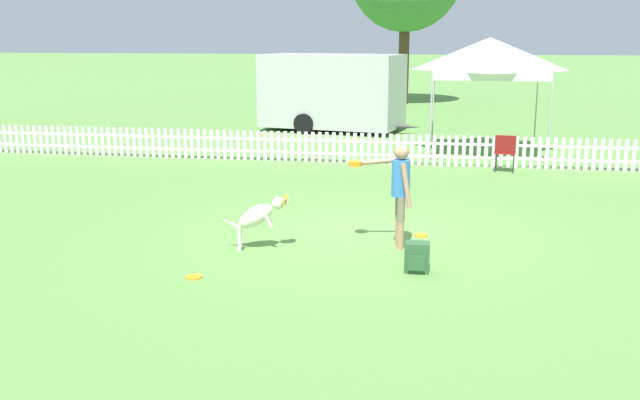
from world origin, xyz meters
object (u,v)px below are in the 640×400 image
object	(u,v)px
handler_person	(398,184)
frisbee_near_handler	(421,235)
frisbee_near_dog	(194,277)
backpack_on_grass	(417,257)
equipment_trailer	(332,91)
leaping_dog	(258,215)
folding_chair_center	(505,150)
canopy_tent_main	(490,58)

from	to	relation	value
handler_person	frisbee_near_handler	xyz separation A→B (m)	(0.35, 0.69, -0.99)
frisbee_near_dog	backpack_on_grass	xyz separation A→B (m)	(2.97, 0.78, 0.20)
frisbee_near_dog	equipment_trailer	size ratio (longest dim) A/B	0.04
handler_person	frisbee_near_dog	world-z (taller)	handler_person
leaping_dog	backpack_on_grass	distance (m)	2.55
frisbee_near_dog	folding_chair_center	bearing A→B (deg)	61.33
handler_person	frisbee_near_handler	size ratio (longest dim) A/B	7.14
backpack_on_grass	handler_person	bearing A→B (deg)	107.40
handler_person	folding_chair_center	bearing A→B (deg)	-30.25
handler_person	folding_chair_center	size ratio (longest dim) A/B	1.75
frisbee_near_dog	equipment_trailer	bearing A→B (deg)	92.12
handler_person	canopy_tent_main	bearing A→B (deg)	-23.42
leaping_dog	frisbee_near_handler	size ratio (longest dim) A/B	4.71
leaping_dog	backpack_on_grass	size ratio (longest dim) A/B	2.52
handler_person	canopy_tent_main	size ratio (longest dim) A/B	0.50
frisbee_near_handler	backpack_on_grass	distance (m)	1.86
backpack_on_grass	equipment_trailer	xyz separation A→B (m)	(-3.55, 14.83, 1.16)
frisbee_near_handler	backpack_on_grass	size ratio (longest dim) A/B	0.53
frisbee_near_handler	canopy_tent_main	size ratio (longest dim) A/B	0.07
canopy_tent_main	equipment_trailer	xyz separation A→B (m)	(-4.98, 4.19, -1.26)
leaping_dog	folding_chair_center	world-z (taller)	folding_chair_center
folding_chair_center	frisbee_near_handler	bearing A→B (deg)	80.23
backpack_on_grass	equipment_trailer	size ratio (longest dim) A/B	0.08
leaping_dog	frisbee_near_handler	world-z (taller)	leaping_dog
folding_chair_center	equipment_trailer	size ratio (longest dim) A/B	0.16
frisbee_near_dog	backpack_on_grass	size ratio (longest dim) A/B	0.53
frisbee_near_handler	canopy_tent_main	world-z (taller)	canopy_tent_main
leaping_dog	folding_chair_center	xyz separation A→B (m)	(4.20, 7.19, 0.01)
canopy_tent_main	folding_chair_center	bearing A→B (deg)	-83.32
handler_person	equipment_trailer	distance (m)	14.05
frisbee_near_handler	backpack_on_grass	xyz separation A→B (m)	(0.01, -1.85, 0.20)
leaping_dog	frisbee_near_handler	xyz separation A→B (m)	(2.43, 1.17, -0.52)
leaping_dog	equipment_trailer	bearing A→B (deg)	171.74
frisbee_near_handler	leaping_dog	bearing A→B (deg)	-154.28
handler_person	frisbee_near_handler	distance (m)	1.26
handler_person	folding_chair_center	xyz separation A→B (m)	(2.12, 6.71, -0.45)
backpack_on_grass	folding_chair_center	world-z (taller)	folding_chair_center
frisbee_near_dog	folding_chair_center	size ratio (longest dim) A/B	0.25
handler_person	canopy_tent_main	xyz separation A→B (m)	(1.79, 9.49, 1.63)
leaping_dog	folding_chair_center	distance (m)	8.33
frisbee_near_handler	frisbee_near_dog	size ratio (longest dim) A/B	1.00
frisbee_near_handler	folding_chair_center	xyz separation A→B (m)	(1.77, 6.02, 0.54)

